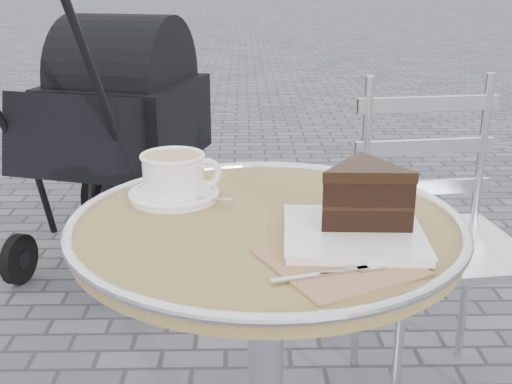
{
  "coord_description": "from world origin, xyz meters",
  "views": [
    {
      "loc": [
        -0.04,
        -1.08,
        1.16
      ],
      "look_at": [
        -0.02,
        0.02,
        0.78
      ],
      "focal_mm": 45.0,
      "sensor_mm": 36.0,
      "label": 1
    }
  ],
  "objects_px": {
    "cake_plate_set": "(362,204)",
    "baby_stroller": "(114,135)",
    "cafe_table": "(266,301)",
    "bistro_chair": "(432,203)",
    "cappuccino_set": "(175,179)"
  },
  "relations": [
    {
      "from": "cake_plate_set",
      "to": "baby_stroller",
      "type": "xyz_separation_m",
      "value": [
        -0.74,
        1.6,
        -0.27
      ]
    },
    {
      "from": "cafe_table",
      "to": "baby_stroller",
      "type": "height_order",
      "value": "baby_stroller"
    },
    {
      "from": "cafe_table",
      "to": "bistro_chair",
      "type": "bearing_deg",
      "value": 50.03
    },
    {
      "from": "cafe_table",
      "to": "cappuccino_set",
      "type": "distance_m",
      "value": 0.3
    },
    {
      "from": "cake_plate_set",
      "to": "bistro_chair",
      "type": "bearing_deg",
      "value": 67.35
    },
    {
      "from": "cake_plate_set",
      "to": "baby_stroller",
      "type": "bearing_deg",
      "value": 118.63
    },
    {
      "from": "baby_stroller",
      "to": "cafe_table",
      "type": "bearing_deg",
      "value": -52.74
    },
    {
      "from": "cappuccino_set",
      "to": "cake_plate_set",
      "type": "bearing_deg",
      "value": -39.01
    },
    {
      "from": "cafe_table",
      "to": "cappuccino_set",
      "type": "xyz_separation_m",
      "value": [
        -0.18,
        0.12,
        0.2
      ]
    },
    {
      "from": "cafe_table",
      "to": "cappuccino_set",
      "type": "bearing_deg",
      "value": 144.88
    },
    {
      "from": "cappuccino_set",
      "to": "cake_plate_set",
      "type": "relative_size",
      "value": 0.52
    },
    {
      "from": "cafe_table",
      "to": "bistro_chair",
      "type": "height_order",
      "value": "bistro_chair"
    },
    {
      "from": "cake_plate_set",
      "to": "baby_stroller",
      "type": "relative_size",
      "value": 0.32
    },
    {
      "from": "bistro_chair",
      "to": "baby_stroller",
      "type": "distance_m",
      "value": 1.43
    },
    {
      "from": "cafe_table",
      "to": "cake_plate_set",
      "type": "relative_size",
      "value": 1.94
    }
  ]
}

